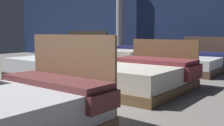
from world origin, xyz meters
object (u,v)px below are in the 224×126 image
object	(u,v)px
bed_2	(59,67)
bed_1	(3,115)
bed_5	(195,63)
bed_3	(141,77)
support_pillar	(120,16)
bed_4	(126,57)

from	to	relation	value
bed_2	bed_1	bearing A→B (deg)	-50.34
bed_1	bed_5	world-z (taller)	bed_1
bed_3	support_pillar	world-z (taller)	support_pillar
bed_2	bed_5	size ratio (longest dim) A/B	0.97
bed_3	support_pillar	size ratio (longest dim) A/B	0.59
bed_3	support_pillar	bearing A→B (deg)	129.43
bed_3	bed_5	size ratio (longest dim) A/B	0.97
bed_1	bed_4	size ratio (longest dim) A/B	1.08
bed_1	bed_5	bearing A→B (deg)	93.01
bed_5	bed_3	bearing A→B (deg)	-90.40
bed_3	bed_4	world-z (taller)	bed_3
support_pillar	bed_3	bearing A→B (deg)	-51.92
bed_4	bed_5	size ratio (longest dim) A/B	0.94
bed_2	bed_3	distance (m)	2.22
bed_4	bed_5	distance (m)	2.30
bed_3	support_pillar	xyz separation A→B (m)	(-3.54, 4.52, 1.48)
bed_1	bed_3	bearing A→B (deg)	93.27
bed_1	support_pillar	distance (m)	8.37
bed_2	bed_5	world-z (taller)	bed_2
support_pillar	bed_5	bearing A→B (deg)	-22.80
bed_4	bed_5	xyz separation A→B (m)	(2.29, 0.01, -0.04)
bed_3	bed_5	bearing A→B (deg)	91.08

